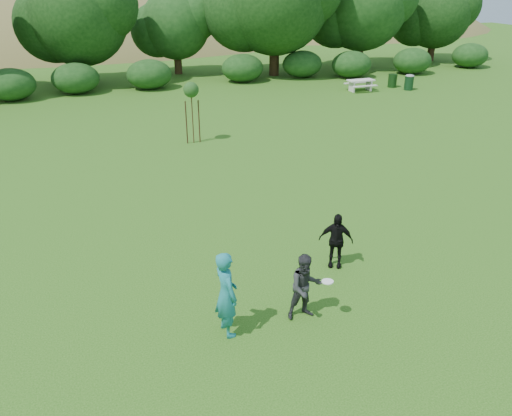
{
  "coord_description": "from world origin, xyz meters",
  "views": [
    {
      "loc": [
        -4.22,
        -9.41,
        7.29
      ],
      "look_at": [
        0.0,
        3.0,
        1.1
      ],
      "focal_mm": 35.0,
      "sensor_mm": 36.0,
      "label": 1
    }
  ],
  "objects_px": {
    "player_teal": "(226,294)",
    "sapling": "(191,92)",
    "player_grey": "(305,287)",
    "player_black": "(336,240)",
    "trash_can_lidded": "(409,82)",
    "trash_can_near": "(392,81)",
    "picnic_table": "(361,83)"
  },
  "relations": [
    {
      "from": "player_teal",
      "to": "sapling",
      "type": "distance_m",
      "value": 14.03
    },
    {
      "from": "player_teal",
      "to": "player_grey",
      "type": "xyz_separation_m",
      "value": [
        1.85,
        -0.05,
        -0.2
      ]
    },
    {
      "from": "player_black",
      "to": "trash_can_lidded",
      "type": "height_order",
      "value": "player_black"
    },
    {
      "from": "trash_can_near",
      "to": "sapling",
      "type": "height_order",
      "value": "sapling"
    },
    {
      "from": "sapling",
      "to": "picnic_table",
      "type": "height_order",
      "value": "sapling"
    },
    {
      "from": "player_teal",
      "to": "picnic_table",
      "type": "distance_m",
      "value": 26.39
    },
    {
      "from": "trash_can_near",
      "to": "trash_can_lidded",
      "type": "relative_size",
      "value": 0.86
    },
    {
      "from": "player_teal",
      "to": "trash_can_lidded",
      "type": "distance_m",
      "value": 27.88
    },
    {
      "from": "trash_can_lidded",
      "to": "player_grey",
      "type": "bearing_deg",
      "value": -129.29
    },
    {
      "from": "player_black",
      "to": "trash_can_lidded",
      "type": "xyz_separation_m",
      "value": [
        15.21,
        18.86,
        -0.24
      ]
    },
    {
      "from": "player_teal",
      "to": "sapling",
      "type": "relative_size",
      "value": 0.71
    },
    {
      "from": "trash_can_near",
      "to": "player_teal",
      "type": "bearing_deg",
      "value": -129.88
    },
    {
      "from": "player_grey",
      "to": "trash_can_near",
      "type": "height_order",
      "value": "player_grey"
    },
    {
      "from": "player_teal",
      "to": "sapling",
      "type": "xyz_separation_m",
      "value": [
        2.25,
        13.78,
        1.4
      ]
    },
    {
      "from": "player_grey",
      "to": "trash_can_lidded",
      "type": "height_order",
      "value": "player_grey"
    },
    {
      "from": "player_grey",
      "to": "picnic_table",
      "type": "height_order",
      "value": "player_grey"
    },
    {
      "from": "player_grey",
      "to": "player_black",
      "type": "bearing_deg",
      "value": 48.4
    },
    {
      "from": "trash_can_near",
      "to": "sapling",
      "type": "xyz_separation_m",
      "value": [
        -15.95,
        -8.0,
        1.97
      ]
    },
    {
      "from": "sapling",
      "to": "picnic_table",
      "type": "xyz_separation_m",
      "value": [
        13.2,
        7.61,
        -1.9
      ]
    },
    {
      "from": "player_grey",
      "to": "player_black",
      "type": "relative_size",
      "value": 1.05
    },
    {
      "from": "sapling",
      "to": "player_teal",
      "type": "bearing_deg",
      "value": -99.28
    },
    {
      "from": "player_grey",
      "to": "picnic_table",
      "type": "relative_size",
      "value": 0.91
    },
    {
      "from": "trash_can_lidded",
      "to": "player_teal",
      "type": "bearing_deg",
      "value": -132.29
    },
    {
      "from": "player_teal",
      "to": "trash_can_near",
      "type": "xyz_separation_m",
      "value": [
        18.2,
        21.78,
        -0.57
      ]
    },
    {
      "from": "player_black",
      "to": "player_teal",
      "type": "bearing_deg",
      "value": -124.96
    },
    {
      "from": "player_grey",
      "to": "sapling",
      "type": "bearing_deg",
      "value": 89.92
    },
    {
      "from": "player_grey",
      "to": "picnic_table",
      "type": "xyz_separation_m",
      "value": [
        13.6,
        21.44,
        -0.3
      ]
    },
    {
      "from": "player_teal",
      "to": "trash_can_near",
      "type": "relative_size",
      "value": 2.26
    },
    {
      "from": "sapling",
      "to": "player_black",
      "type": "bearing_deg",
      "value": -83.86
    },
    {
      "from": "sapling",
      "to": "trash_can_lidded",
      "type": "xyz_separation_m",
      "value": [
        16.51,
        6.84,
        -1.88
      ]
    },
    {
      "from": "trash_can_near",
      "to": "sapling",
      "type": "distance_m",
      "value": 17.95
    },
    {
      "from": "picnic_table",
      "to": "trash_can_lidded",
      "type": "xyz_separation_m",
      "value": [
        3.3,
        -0.77,
        0.02
      ]
    }
  ]
}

